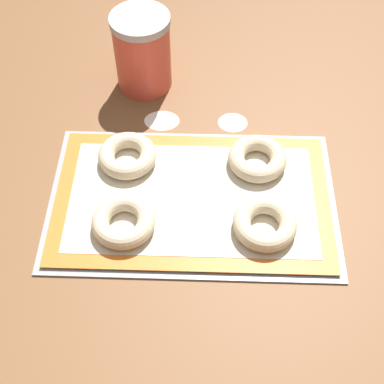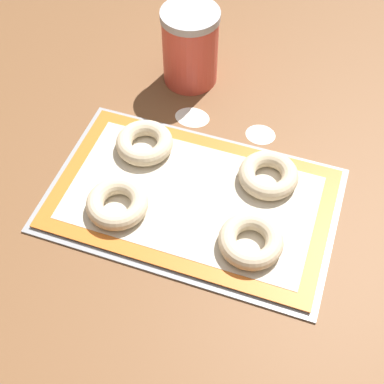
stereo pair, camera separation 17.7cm
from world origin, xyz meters
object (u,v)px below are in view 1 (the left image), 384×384
Objects in this scene: baking_tray at (192,199)px; flour_canister at (142,52)px; bagel_front_left at (123,222)px; bagel_back_left at (127,156)px; bagel_back_right at (257,159)px; bagel_front_right at (265,224)px.

flour_canister is at bearing 109.61° from baking_tray.
bagel_front_left is 1.00× the size of bagel_back_left.
bagel_back_left and bagel_back_right have the same top height.
flour_canister reaches higher than baking_tray.
bagel_back_left is at bearing 149.78° from bagel_front_right.
flour_canister is (-0.24, 0.24, 0.06)m from bagel_back_right.
bagel_back_left is (-0.13, 0.08, 0.02)m from baking_tray.
flour_canister is at bearing 122.18° from bagel_front_right.
bagel_front_right is (0.25, 0.00, 0.00)m from bagel_front_left.
baking_tray is at bearing -33.24° from bagel_back_left.
bagel_back_right is 0.34m from flour_canister.
bagel_front_right is at bearing -57.82° from flour_canister.
baking_tray is 3.11× the size of flour_canister.
bagel_back_left is 0.25m from bagel_back_right.
bagel_front_right is at bearing -87.43° from bagel_back_right.
baking_tray is at bearing -70.39° from flour_canister.
bagel_front_left is 0.15m from bagel_back_left.
bagel_front_left is at bearing -147.76° from bagel_back_right.
bagel_back_right reaches higher than baking_tray.
bagel_front_left is 0.66× the size of flour_canister.
bagel_back_left is at bearing -93.19° from flour_canister.
flour_canister reaches higher than bagel_back_left.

